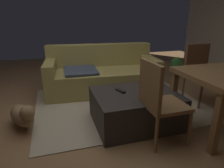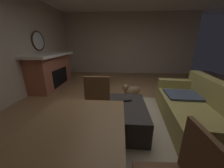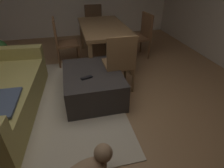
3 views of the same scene
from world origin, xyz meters
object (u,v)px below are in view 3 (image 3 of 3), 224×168
object	(u,v)px
tv_remote	(87,78)
ottoman_coffee_table	(93,84)
dining_chair_north	(62,39)
dining_chair_south	(142,33)
dining_table	(103,30)
dining_chair_west	(119,61)
potted_plant	(0,49)
dining_chair_east	(94,22)

from	to	relation	value
tv_remote	ottoman_coffee_table	bearing A→B (deg)	-48.56
dining_chair_north	dining_chair_south	xyz separation A→B (m)	(0.01, -1.68, 0.00)
ottoman_coffee_table	tv_remote	distance (m)	0.30
dining_table	dining_chair_west	xyz separation A→B (m)	(-1.23, -0.00, -0.14)
dining_chair_north	potted_plant	bearing A→B (deg)	70.81
dining_table	dining_chair_south	distance (m)	0.85
tv_remote	dining_chair_north	bearing A→B (deg)	-6.42
tv_remote	dining_chair_west	bearing A→B (deg)	-83.73
dining_chair_north	dining_chair_west	world-z (taller)	same
ottoman_coffee_table	dining_chair_east	bearing A→B (deg)	-9.74
dining_chair_east	dining_chair_west	world-z (taller)	same
dining_chair_north	dining_chair_west	distance (m)	1.48
dining_chair_north	dining_chair_south	size ratio (longest dim) A/B	1.00
tv_remote	dining_chair_south	size ratio (longest dim) A/B	0.17
dining_table	dining_chair_south	xyz separation A→B (m)	(0.01, -0.84, -0.14)
ottoman_coffee_table	dining_chair_east	size ratio (longest dim) A/B	1.14
ottoman_coffee_table	tv_remote	world-z (taller)	tv_remote
tv_remote	dining_chair_north	world-z (taller)	dining_chair_north
dining_table	dining_chair_south	size ratio (longest dim) A/B	1.80
ottoman_coffee_table	dining_chair_south	xyz separation A→B (m)	(1.31, -1.27, 0.31)
tv_remote	potted_plant	bearing A→B (deg)	21.78
dining_chair_north	dining_chair_east	size ratio (longest dim) A/B	1.00
ottoman_coffee_table	dining_chair_north	world-z (taller)	dining_chair_north
dining_table	ottoman_coffee_table	bearing A→B (deg)	161.51
dining_chair_west	dining_chair_north	bearing A→B (deg)	34.42
dining_chair_west	dining_chair_east	bearing A→B (deg)	0.04
dining_table	dining_chair_north	distance (m)	0.85
dining_table	dining_chair_east	bearing A→B (deg)	0.04
ottoman_coffee_table	tv_remote	xyz separation A→B (m)	(-0.17, 0.10, 0.23)
dining_chair_north	dining_chair_east	world-z (taller)	same
ottoman_coffee_table	dining_table	bearing A→B (deg)	-18.49
dining_table	dining_chair_west	distance (m)	1.24
dining_chair_north	potted_plant	size ratio (longest dim) A/B	2.03
dining_chair_north	dining_chair_east	distance (m)	1.49
ottoman_coffee_table	dining_chair_south	bearing A→B (deg)	-44.21
potted_plant	dining_chair_west	bearing A→B (deg)	-128.09
tv_remote	dining_chair_east	size ratio (longest dim) A/B	0.17
ottoman_coffee_table	potted_plant	size ratio (longest dim) A/B	2.31
dining_chair_east	dining_chair_south	size ratio (longest dim) A/B	1.00
dining_chair_west	dining_table	bearing A→B (deg)	0.03
tv_remote	dining_chair_south	distance (m)	2.02
dining_table	potted_plant	distance (m)	2.22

